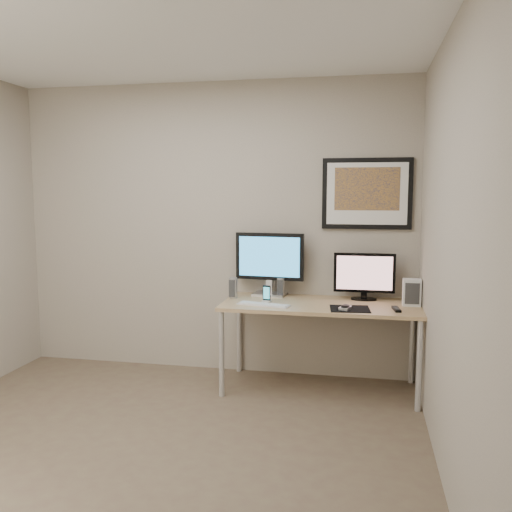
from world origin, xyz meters
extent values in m
plane|color=brown|center=(0.00, 0.00, 0.00)|extent=(3.60, 3.60, 0.00)
plane|color=white|center=(0.00, 0.00, 2.60)|extent=(3.60, 3.60, 0.00)
plane|color=gray|center=(0.00, 1.70, 1.30)|extent=(3.60, 0.00, 3.60)
plane|color=gray|center=(1.80, 0.00, 1.30)|extent=(0.00, 3.40, 3.40)
cube|color=olive|center=(1.00, 1.35, 0.71)|extent=(1.60, 0.70, 0.03)
cylinder|color=silver|center=(0.24, 1.04, 0.35)|extent=(0.04, 0.04, 0.70)
cylinder|color=silver|center=(0.24, 1.66, 0.35)|extent=(0.04, 0.04, 0.70)
cylinder|color=silver|center=(1.76, 1.04, 0.35)|extent=(0.04, 0.04, 0.70)
cylinder|color=silver|center=(1.76, 1.66, 0.35)|extent=(0.04, 0.04, 0.70)
cube|color=black|center=(1.35, 1.68, 1.62)|extent=(0.75, 0.03, 0.60)
cube|color=silver|center=(1.35, 1.67, 1.62)|extent=(0.67, 0.00, 0.52)
cube|color=#FAA022|center=(1.35, 1.66, 1.66)|extent=(0.54, 0.00, 0.36)
cube|color=silver|center=(0.53, 1.59, 0.74)|extent=(0.29, 0.22, 0.02)
cube|color=silver|center=(0.53, 1.59, 0.81)|extent=(0.06, 0.05, 0.12)
cube|color=black|center=(0.53, 1.59, 1.08)|extent=(0.61, 0.09, 0.41)
cube|color=teal|center=(0.53, 1.57, 1.08)|extent=(0.54, 0.05, 0.35)
cube|color=black|center=(1.35, 1.55, 0.74)|extent=(0.22, 0.12, 0.02)
cube|color=black|center=(1.35, 1.55, 0.77)|extent=(0.05, 0.04, 0.05)
cube|color=black|center=(1.35, 1.55, 0.96)|extent=(0.51, 0.03, 0.33)
cube|color=tan|center=(1.35, 1.54, 0.96)|extent=(0.46, 0.01, 0.28)
cylinder|color=silver|center=(0.25, 1.42, 0.82)|extent=(0.08, 0.08, 0.18)
cylinder|color=silver|center=(0.63, 1.57, 0.81)|extent=(0.07, 0.07, 0.16)
cube|color=black|center=(0.56, 1.30, 0.80)|extent=(0.08, 0.08, 0.14)
cube|color=silver|center=(0.56, 1.17, 0.74)|extent=(0.44, 0.20, 0.01)
cube|color=black|center=(1.24, 1.17, 0.73)|extent=(0.33, 0.30, 0.00)
ellipsoid|color=black|center=(1.21, 1.14, 0.75)|extent=(0.10, 0.13, 0.04)
cube|color=black|center=(1.59, 1.20, 0.74)|extent=(0.07, 0.18, 0.02)
cube|color=silver|center=(1.72, 1.40, 0.84)|extent=(0.14, 0.10, 0.21)
camera|label=1|loc=(1.33, -3.02, 1.65)|focal=38.00mm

